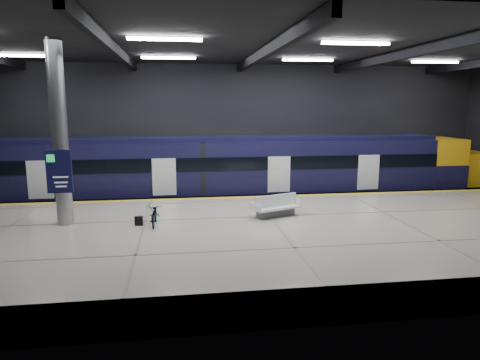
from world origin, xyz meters
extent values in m
plane|color=black|center=(0.00, 0.00, 0.00)|extent=(30.00, 30.00, 0.00)
cube|color=black|center=(0.00, 8.00, 4.00)|extent=(30.00, 0.10, 8.00)
cube|color=black|center=(0.00, -8.00, 4.00)|extent=(30.00, 0.10, 8.00)
cube|color=black|center=(0.00, 0.00, 8.00)|extent=(30.00, 16.00, 0.10)
cube|color=black|center=(-6.00, 0.00, 7.75)|extent=(0.25, 16.00, 0.40)
cube|color=black|center=(0.00, 0.00, 7.75)|extent=(0.25, 16.00, 0.40)
cube|color=black|center=(6.00, 0.00, 7.75)|extent=(0.25, 16.00, 0.40)
cube|color=white|center=(-4.00, -2.00, 7.88)|extent=(2.60, 0.18, 0.10)
cube|color=white|center=(3.00, -2.00, 7.88)|extent=(2.60, 0.18, 0.10)
cube|color=white|center=(-11.00, 4.00, 7.88)|extent=(2.60, 0.18, 0.10)
cube|color=white|center=(-4.00, 4.00, 7.88)|extent=(2.60, 0.18, 0.10)
cube|color=white|center=(3.00, 4.00, 7.88)|extent=(2.60, 0.18, 0.10)
cube|color=white|center=(10.00, 4.00, 7.88)|extent=(2.60, 0.18, 0.10)
cube|color=beige|center=(0.00, -2.50, 0.55)|extent=(30.00, 11.00, 1.10)
cube|color=gold|center=(0.00, 2.75, 1.11)|extent=(30.00, 0.40, 0.01)
cube|color=gray|center=(0.00, 4.78, 0.08)|extent=(30.00, 0.08, 0.16)
cube|color=gray|center=(0.00, 6.22, 0.08)|extent=(30.00, 0.08, 0.16)
cube|color=black|center=(-1.39, 5.50, 0.55)|extent=(24.00, 2.58, 0.80)
cube|color=black|center=(-1.39, 5.50, 2.33)|extent=(24.00, 2.80, 2.75)
cube|color=black|center=(-1.39, 5.50, 3.82)|extent=(24.00, 2.30, 0.24)
cube|color=black|center=(-1.39, 4.09, 2.60)|extent=(24.00, 0.04, 0.70)
cube|color=white|center=(1.61, 4.08, 2.00)|extent=(1.20, 0.05, 1.90)
cube|color=yellow|center=(11.61, 5.50, 2.33)|extent=(2.00, 2.80, 2.75)
ellipsoid|color=yellow|center=(14.21, 5.50, 1.85)|extent=(3.60, 2.52, 1.90)
cube|color=black|center=(11.91, 5.50, 2.50)|extent=(1.60, 2.38, 0.80)
cube|color=#595B60|center=(0.26, -1.05, 1.25)|extent=(1.65, 1.04, 0.30)
cube|color=white|center=(0.26, -1.05, 1.48)|extent=(2.15, 1.51, 0.08)
cube|color=white|center=(0.26, -1.05, 1.75)|extent=(1.87, 0.80, 0.49)
cube|color=white|center=(-0.66, -1.41, 1.59)|extent=(0.37, 0.80, 0.30)
cube|color=white|center=(1.18, -0.68, 1.59)|extent=(0.37, 0.80, 0.30)
imported|color=#99999E|center=(-4.59, -1.64, 1.52)|extent=(0.59, 1.61, 0.84)
cube|color=black|center=(-5.19, -1.64, 1.28)|extent=(0.30, 0.19, 0.35)
cylinder|color=#9EA0A5|center=(-8.00, -1.00, 4.55)|extent=(0.60, 0.60, 6.90)
cube|color=#0F1039|center=(-8.00, -1.42, 3.20)|extent=(0.90, 0.12, 1.60)
camera|label=1|loc=(-3.62, -17.74, 5.59)|focal=32.00mm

